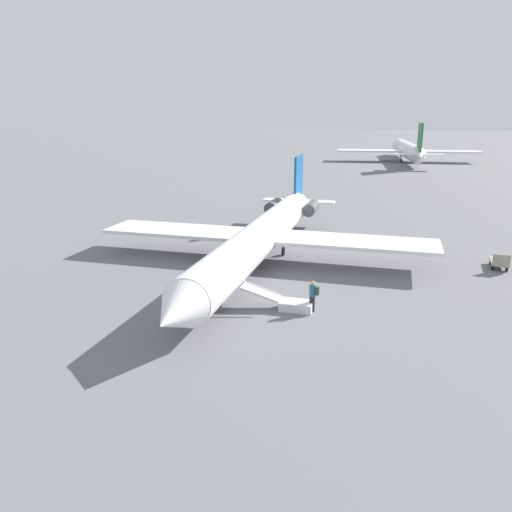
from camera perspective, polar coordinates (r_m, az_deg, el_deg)
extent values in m
plane|color=slate|center=(35.80, 0.46, -0.90)|extent=(600.00, 600.00, 0.00)
cylinder|color=white|center=(35.28, 0.47, 2.10)|extent=(26.34, 6.19, 2.49)
cone|color=white|center=(22.28, -9.37, -6.62)|extent=(3.06, 2.81, 2.44)
cone|color=white|center=(49.37, 4.97, 6.07)|extent=(3.55, 2.88, 2.44)
cube|color=#145193|center=(48.36, 4.90, 9.00)|extent=(3.48, 0.69, 3.99)
cube|color=white|center=(49.04, 4.91, 6.30)|extent=(2.47, 7.12, 0.12)
cube|color=white|center=(35.52, 11.62, 1.55)|extent=(5.51, 11.48, 0.25)
cube|color=white|center=(38.77, -8.72, 2.91)|extent=(5.51, 11.48, 0.25)
cylinder|color=#4C4C51|center=(45.73, 6.33, 5.48)|extent=(3.12, 1.53, 1.12)
cylinder|color=#4C4C51|center=(46.41, 2.04, 5.72)|extent=(3.12, 1.53, 1.12)
cylinder|color=black|center=(28.00, -4.12, -5.20)|extent=(0.63, 0.24, 0.62)
cylinder|color=#4C4C51|center=(27.85, -4.14, -4.43)|extent=(0.11, 0.11, 0.19)
cylinder|color=black|center=(37.91, 3.14, 0.53)|extent=(0.63, 0.24, 0.62)
cylinder|color=#4C4C51|center=(37.80, 3.15, 1.12)|extent=(0.11, 0.11, 0.19)
cylinder|color=black|center=(38.43, -0.13, 0.77)|extent=(0.63, 0.24, 0.62)
cylinder|color=#4C4C51|center=(38.33, -0.13, 1.36)|extent=(0.11, 0.11, 0.19)
cylinder|color=white|center=(118.68, 16.87, 11.57)|extent=(32.27, 11.22, 3.28)
cone|color=white|center=(136.56, 15.95, 12.14)|extent=(4.29, 4.01, 3.22)
cone|color=white|center=(100.53, 18.14, 10.78)|extent=(4.93, 4.17, 3.22)
cube|color=#1E6B38|center=(101.16, 18.25, 12.76)|extent=(4.52, 1.39, 5.25)
cube|color=white|center=(100.89, 18.13, 10.98)|extent=(4.18, 9.39, 0.16)
cube|color=white|center=(116.32, 12.75, 11.66)|extent=(8.46, 14.51, 0.33)
cube|color=white|center=(118.45, 21.09, 11.07)|extent=(8.46, 14.51, 0.33)
cylinder|color=black|center=(129.28, 16.23, 10.98)|extent=(0.84, 0.40, 0.81)
cylinder|color=#2D2D33|center=(129.24, 16.25, 11.22)|extent=(0.15, 0.15, 0.25)
cylinder|color=black|center=(115.45, 16.25, 10.45)|extent=(0.84, 0.40, 0.81)
cylinder|color=#2D2D33|center=(115.40, 16.27, 10.71)|extent=(0.15, 0.15, 0.25)
cylinder|color=black|center=(115.83, 17.72, 10.35)|extent=(0.84, 0.40, 0.81)
cylinder|color=#2D2D33|center=(115.78, 17.74, 10.61)|extent=(0.15, 0.15, 0.25)
cube|color=silver|center=(27.57, 4.63, -5.69)|extent=(1.34, 1.94, 0.50)
cube|color=silver|center=(27.79, 0.60, -4.22)|extent=(1.21, 2.34, 0.74)
cube|color=silver|center=(27.21, 0.35, -3.55)|extent=(0.37, 2.20, 0.68)
cube|color=#23232D|center=(27.45, 6.43, -5.45)|extent=(0.24, 0.31, 0.85)
cylinder|color=#265972|center=(27.18, 6.48, -3.98)|extent=(0.36, 0.36, 0.65)
sphere|color=tan|center=(27.04, 6.51, -3.09)|extent=(0.24, 0.24, 0.24)
cube|color=#23472D|center=(27.14, 7.04, -3.96)|extent=(0.30, 0.22, 0.44)
cube|color=#9E937F|center=(38.72, 26.01, -0.58)|extent=(2.28, 1.27, 0.16)
cube|color=#9E937F|center=(37.61, 26.25, -0.38)|extent=(0.16, 1.10, 0.70)
cylinder|color=black|center=(38.11, 26.73, -1.33)|extent=(0.37, 0.15, 0.36)
cylinder|color=black|center=(38.00, 25.43, -1.21)|extent=(0.37, 0.15, 0.36)
cylinder|color=black|center=(39.58, 26.48, -0.69)|extent=(0.37, 0.15, 0.36)
cylinder|color=black|center=(39.47, 25.22, -0.58)|extent=(0.37, 0.15, 0.36)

